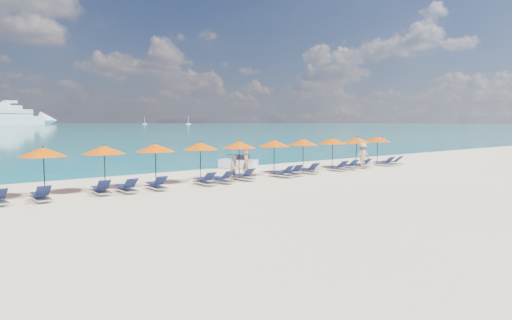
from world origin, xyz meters
TOP-DOWN VIEW (x-y plane):
  - ground at (0.00, 0.00)m, footprint 1400.00×1400.00m
  - cruise_ship at (58.12, 616.10)m, footprint 146.23×68.06m
  - sailboat_near at (215.30, 538.79)m, footprint 5.43×1.81m
  - sailboat_far at (258.92, 496.20)m, footprint 6.16×2.05m
  - jetski at (2.91, 8.98)m, footprint 2.25×2.90m
  - beachgoer_a at (0.78, 5.05)m, footprint 0.72×0.69m
  - beachgoer_b at (-0.79, 4.00)m, footprint 0.74×0.46m
  - beachgoer_c at (9.80, 3.30)m, footprint 1.34×0.90m
  - umbrella_1 at (-10.76, 4.74)m, footprint 2.10×2.10m
  - umbrella_2 at (-8.06, 4.69)m, footprint 2.10×2.10m
  - umbrella_3 at (-5.40, 4.66)m, footprint 2.10×2.10m
  - umbrella_4 at (-2.66, 4.72)m, footprint 2.10×2.10m
  - umbrella_5 at (-0.09, 4.55)m, footprint 2.10×2.10m
  - umbrella_6 at (2.66, 4.61)m, footprint 2.10×2.10m
  - umbrella_7 at (5.29, 4.69)m, footprint 2.10×2.10m
  - umbrella_8 at (8.14, 4.66)m, footprint 2.10×2.10m
  - umbrella_9 at (10.77, 4.67)m, footprint 2.10×2.10m
  - umbrella_10 at (13.42, 4.75)m, footprint 2.10×2.10m
  - lounger_2 at (-11.17, 3.43)m, footprint 0.64×1.71m
  - lounger_3 at (-8.59, 3.64)m, footprint 0.71×1.73m
  - lounger_4 at (-7.46, 3.41)m, footprint 0.69×1.73m
  - lounger_5 at (-5.95, 3.35)m, footprint 0.66×1.72m
  - lounger_6 at (-3.23, 3.27)m, footprint 0.68×1.72m
  - lounger_7 at (-2.12, 3.29)m, footprint 0.72×1.73m
  - lounger_8 at (-0.52, 3.52)m, footprint 0.73×1.74m
  - lounger_9 at (2.20, 3.27)m, footprint 0.78×1.75m
  - lounger_10 at (3.19, 3.43)m, footprint 0.78×1.75m
  - lounger_11 at (4.79, 3.61)m, footprint 0.79×1.75m
  - lounger_12 at (7.39, 3.48)m, footprint 0.75×1.74m
  - lounger_13 at (8.65, 3.61)m, footprint 0.76×1.75m
  - lounger_14 at (10.10, 3.65)m, footprint 0.66×1.72m
  - lounger_15 at (12.79, 3.60)m, footprint 0.78×1.75m
  - lounger_16 at (13.84, 3.62)m, footprint 0.76×1.75m

SIDE VIEW (x-z plane):
  - ground at x=0.00m, z-range 0.00..0.00m
  - lounger_2 at x=-11.17m, z-range -0.09..0.56m
  - lounger_3 at x=-8.59m, z-range -0.09..0.56m
  - lounger_4 at x=-7.46m, z-range -0.09..0.56m
  - lounger_5 at x=-5.95m, z-range -0.09..0.56m
  - lounger_6 at x=-3.23m, z-range -0.09..0.56m
  - lounger_7 at x=-2.12m, z-range -0.09..0.56m
  - lounger_8 at x=-0.52m, z-range -0.09..0.56m
  - lounger_9 at x=2.20m, z-range -0.09..0.56m
  - lounger_10 at x=3.19m, z-range -0.09..0.56m
  - lounger_11 at x=4.79m, z-range -0.09..0.56m
  - lounger_12 at x=7.39m, z-range -0.09..0.56m
  - lounger_13 at x=8.65m, z-range -0.09..0.56m
  - lounger_14 at x=10.10m, z-range -0.09..0.56m
  - lounger_15 at x=12.79m, z-range -0.09..0.56m
  - lounger_16 at x=13.84m, z-range -0.09..0.56m
  - jetski at x=2.91m, z-range -0.09..0.89m
  - beachgoer_b at x=-0.79m, z-range 0.00..1.46m
  - beachgoer_a at x=0.78m, z-range 0.00..1.66m
  - beachgoer_c at x=9.80m, z-range 0.00..1.89m
  - sailboat_near at x=215.30m, z-range -3.96..6.00m
  - sailboat_far at x=258.92m, z-range -4.49..6.80m
  - umbrella_1 at x=-10.76m, z-range 0.88..3.16m
  - umbrella_2 at x=-8.06m, z-range 0.88..3.16m
  - umbrella_3 at x=-5.40m, z-range 0.88..3.16m
  - umbrella_4 at x=-2.66m, z-range 0.88..3.16m
  - umbrella_5 at x=-0.09m, z-range 0.88..3.16m
  - umbrella_6 at x=2.66m, z-range 0.88..3.16m
  - umbrella_7 at x=5.29m, z-range 0.88..3.16m
  - umbrella_8 at x=8.14m, z-range 0.88..3.16m
  - umbrella_9 at x=10.77m, z-range 0.88..3.16m
  - umbrella_10 at x=13.42m, z-range 0.88..3.16m
  - cruise_ship at x=58.12m, z-range -9.77..30.97m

